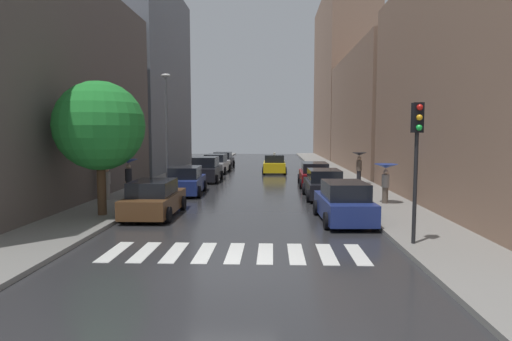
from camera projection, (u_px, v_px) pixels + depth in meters
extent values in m
cube|color=#2B2B2D|center=(259.00, 176.00, 35.10)|extent=(28.00, 72.00, 0.04)
cube|color=gray|center=(181.00, 175.00, 35.34)|extent=(3.00, 72.00, 0.15)
cube|color=gray|center=(338.00, 175.00, 34.83)|extent=(3.00, 72.00, 0.15)
cube|color=silver|center=(115.00, 252.00, 12.72)|extent=(0.45, 2.20, 0.01)
cube|color=silver|center=(145.00, 252.00, 12.68)|extent=(0.45, 2.20, 0.01)
cube|color=silver|center=(175.00, 252.00, 12.65)|extent=(0.45, 2.20, 0.01)
cube|color=silver|center=(205.00, 253.00, 12.61)|extent=(0.45, 2.20, 0.01)
cube|color=silver|center=(235.00, 253.00, 12.58)|extent=(0.45, 2.20, 0.01)
cube|color=silver|center=(265.00, 253.00, 12.54)|extent=(0.45, 2.20, 0.01)
cube|color=silver|center=(296.00, 254.00, 12.51)|extent=(0.45, 2.20, 0.01)
cube|color=silver|center=(327.00, 254.00, 12.47)|extent=(0.45, 2.20, 0.01)
cube|color=silver|center=(358.00, 254.00, 12.44)|extent=(0.45, 2.20, 0.01)
cube|color=#564C47|center=(30.00, 89.00, 21.17)|extent=(6.00, 20.00, 11.45)
cube|color=slate|center=(142.00, 79.00, 39.46)|extent=(6.00, 15.75, 16.94)
cube|color=#8C6B56|center=(499.00, 82.00, 18.57)|extent=(6.00, 19.50, 11.47)
cube|color=#8C6B56|center=(379.00, 113.00, 39.62)|extent=(6.00, 20.55, 10.81)
cube|color=#8C6B56|center=(342.00, 79.00, 60.51)|extent=(6.00, 21.33, 22.43)
cube|color=brown|center=(155.00, 203.00, 18.23)|extent=(1.86, 4.33, 0.75)
cube|color=black|center=(153.00, 188.00, 17.96)|extent=(1.63, 2.38, 0.61)
cylinder|color=black|center=(143.00, 203.00, 19.71)|extent=(0.22, 0.64, 0.64)
cylinder|color=black|center=(183.00, 203.00, 19.64)|extent=(0.22, 0.64, 0.64)
cylinder|color=black|center=(122.00, 214.00, 16.86)|extent=(0.22, 0.64, 0.64)
cylinder|color=black|center=(168.00, 215.00, 16.80)|extent=(0.22, 0.64, 0.64)
cube|color=navy|center=(186.00, 184.00, 24.64)|extent=(1.98, 4.33, 0.79)
cube|color=black|center=(185.00, 172.00, 24.37)|extent=(1.69, 2.41, 0.64)
cylinder|color=black|center=(175.00, 185.00, 26.06)|extent=(0.25, 0.65, 0.64)
cylinder|color=black|center=(205.00, 185.00, 26.07)|extent=(0.25, 0.65, 0.64)
cylinder|color=black|center=(166.00, 192.00, 23.26)|extent=(0.25, 0.65, 0.64)
cylinder|color=black|center=(199.00, 192.00, 23.27)|extent=(0.25, 0.65, 0.64)
cube|color=black|center=(206.00, 173.00, 31.02)|extent=(1.85, 4.39, 0.90)
cube|color=black|center=(206.00, 162.00, 30.73)|extent=(1.63, 2.41, 0.73)
cylinder|color=black|center=(198.00, 175.00, 32.52)|extent=(0.22, 0.64, 0.64)
cylinder|color=black|center=(221.00, 175.00, 32.45)|extent=(0.22, 0.64, 0.64)
cylinder|color=black|center=(190.00, 179.00, 29.65)|extent=(0.22, 0.64, 0.64)
cylinder|color=black|center=(216.00, 179.00, 29.57)|extent=(0.22, 0.64, 0.64)
cube|color=silver|center=(216.00, 166.00, 37.71)|extent=(2.04, 4.61, 0.82)
cube|color=black|center=(216.00, 158.00, 37.42)|extent=(1.74, 2.56, 0.67)
cylinder|color=black|center=(209.00, 168.00, 39.30)|extent=(0.24, 0.65, 0.64)
cylinder|color=black|center=(229.00, 168.00, 39.16)|extent=(0.24, 0.65, 0.64)
cylinder|color=black|center=(203.00, 171.00, 36.32)|extent=(0.24, 0.65, 0.64)
cylinder|color=black|center=(224.00, 171.00, 36.18)|extent=(0.24, 0.65, 0.64)
cube|color=black|center=(223.00, 162.00, 43.42)|extent=(1.93, 4.19, 0.77)
cube|color=black|center=(223.00, 155.00, 43.15)|extent=(1.66, 2.32, 0.63)
cylinder|color=black|center=(217.00, 163.00, 44.86)|extent=(0.24, 0.65, 0.64)
cylinder|color=black|center=(234.00, 163.00, 44.74)|extent=(0.24, 0.65, 0.64)
cylinder|color=black|center=(212.00, 165.00, 42.14)|extent=(0.24, 0.65, 0.64)
cylinder|color=black|center=(230.00, 165.00, 42.02)|extent=(0.24, 0.65, 0.64)
cube|color=navy|center=(344.00, 207.00, 17.00)|extent=(1.95, 4.26, 0.80)
cube|color=black|center=(345.00, 190.00, 16.72)|extent=(1.66, 2.37, 0.65)
cylinder|color=black|center=(316.00, 208.00, 18.40)|extent=(0.25, 0.65, 0.64)
cylinder|color=black|center=(357.00, 208.00, 18.40)|extent=(0.25, 0.65, 0.64)
cylinder|color=black|center=(327.00, 221.00, 15.64)|extent=(0.25, 0.65, 0.64)
cylinder|color=black|center=(375.00, 221.00, 15.64)|extent=(0.25, 0.65, 0.64)
cube|color=black|center=(323.00, 188.00, 23.05)|extent=(1.88, 4.18, 0.77)
cube|color=black|center=(324.00, 175.00, 22.78)|extent=(1.65, 2.30, 0.63)
cylinder|color=black|center=(304.00, 189.00, 24.47)|extent=(0.22, 0.64, 0.64)
cylinder|color=black|center=(337.00, 189.00, 24.41)|extent=(0.22, 0.64, 0.64)
cylinder|color=black|center=(309.00, 196.00, 21.73)|extent=(0.22, 0.64, 0.64)
cylinder|color=black|center=(345.00, 196.00, 21.67)|extent=(0.22, 0.64, 0.64)
cube|color=maroon|center=(314.00, 177.00, 28.45)|extent=(1.96, 4.83, 0.77)
cube|color=black|center=(315.00, 167.00, 28.15)|extent=(1.69, 2.67, 0.63)
cylinder|color=black|center=(299.00, 178.00, 30.10)|extent=(0.23, 0.64, 0.64)
cylinder|color=black|center=(326.00, 179.00, 29.98)|extent=(0.23, 0.64, 0.64)
cylinder|color=black|center=(301.00, 184.00, 26.96)|extent=(0.23, 0.64, 0.64)
cylinder|color=black|center=(331.00, 184.00, 26.84)|extent=(0.23, 0.64, 0.64)
cube|color=yellow|center=(274.00, 166.00, 37.51)|extent=(1.85, 4.43, 0.80)
cube|color=black|center=(274.00, 158.00, 37.23)|extent=(1.63, 2.44, 0.65)
cube|color=#F2EDCC|center=(274.00, 154.00, 37.19)|extent=(0.20, 0.36, 0.18)
cylinder|color=black|center=(264.00, 168.00, 39.03)|extent=(0.22, 0.64, 0.64)
cylinder|color=black|center=(284.00, 168.00, 38.95)|extent=(0.22, 0.64, 0.64)
cylinder|color=black|center=(263.00, 171.00, 36.11)|extent=(0.22, 0.64, 0.64)
cylinder|color=black|center=(285.00, 171.00, 36.04)|extent=(0.22, 0.64, 0.64)
cylinder|color=black|center=(129.00, 188.00, 22.92)|extent=(0.28, 0.28, 0.81)
cylinder|color=black|center=(128.00, 175.00, 22.85)|extent=(0.36, 0.36, 0.65)
sphere|color=tan|center=(128.00, 167.00, 22.81)|extent=(0.25, 0.25, 0.25)
cone|color=navy|center=(128.00, 161.00, 22.79)|extent=(1.01, 1.01, 0.20)
cylinder|color=#333338|center=(128.00, 168.00, 22.82)|extent=(0.02, 0.02, 0.74)
cylinder|color=brown|center=(385.00, 195.00, 20.55)|extent=(0.28, 0.28, 0.78)
cylinder|color=gray|center=(386.00, 181.00, 20.48)|extent=(0.36, 0.36, 0.61)
sphere|color=tan|center=(386.00, 172.00, 20.45)|extent=(0.24, 0.24, 0.24)
cone|color=navy|center=(386.00, 166.00, 20.42)|extent=(1.12, 1.12, 0.20)
cylinder|color=#333338|center=(386.00, 174.00, 20.45)|extent=(0.02, 0.02, 0.71)
cylinder|color=gray|center=(107.00, 192.00, 21.74)|extent=(0.28, 0.28, 0.78)
cylinder|color=gray|center=(107.00, 178.00, 21.68)|extent=(0.36, 0.36, 0.62)
sphere|color=tan|center=(107.00, 170.00, 21.64)|extent=(0.24, 0.24, 0.24)
cone|color=#19723F|center=(106.00, 164.00, 21.62)|extent=(1.05, 1.05, 0.20)
cylinder|color=#333338|center=(107.00, 171.00, 21.65)|extent=(0.02, 0.02, 0.72)
cylinder|color=black|center=(359.00, 177.00, 28.26)|extent=(0.28, 0.28, 0.87)
cylinder|color=brown|center=(359.00, 166.00, 28.19)|extent=(0.36, 0.36, 0.69)
sphere|color=tan|center=(359.00, 158.00, 28.15)|extent=(0.27, 0.27, 0.27)
cone|color=black|center=(359.00, 154.00, 28.13)|extent=(0.98, 0.98, 0.20)
cylinder|color=#333338|center=(359.00, 160.00, 28.16)|extent=(0.02, 0.02, 0.78)
cylinder|color=#513823|center=(102.00, 189.00, 17.61)|extent=(0.36, 0.36, 2.13)
sphere|color=#248632|center=(100.00, 126.00, 17.38)|extent=(3.65, 3.65, 3.65)
cylinder|color=black|center=(415.00, 189.00, 12.97)|extent=(0.12, 0.12, 3.40)
cube|color=black|center=(417.00, 118.00, 12.77)|extent=(0.30, 0.30, 0.90)
sphere|color=red|center=(420.00, 107.00, 12.57)|extent=(0.18, 0.18, 0.18)
sphere|color=#F2A519|center=(419.00, 117.00, 12.59)|extent=(0.18, 0.18, 0.18)
sphere|color=green|center=(419.00, 128.00, 12.62)|extent=(0.18, 0.18, 0.18)
cylinder|color=#595B60|center=(167.00, 133.00, 26.72)|extent=(0.16, 0.16, 6.78)
ellipsoid|color=beige|center=(166.00, 76.00, 26.41)|extent=(0.60, 0.28, 0.24)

